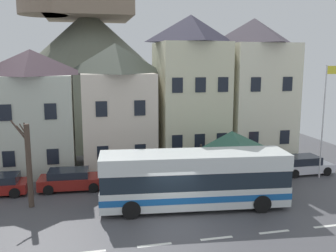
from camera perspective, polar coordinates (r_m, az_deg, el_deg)
The scene contains 15 objects.
ground_plane at distance 19.85m, azimuth 1.35°, elevation -14.96°, with size 40.00×60.00×0.07m.
townhouse_01 at distance 29.60m, azimuth -19.76°, elevation 2.04°, with size 5.75×5.44×9.13m.
townhouse_02 at distance 30.23m, azimuth -7.83°, elevation 3.18°, with size 5.41×6.99×9.65m.
townhouse_03 at distance 30.41m, azimuth 3.41°, elevation 5.37°, with size 5.26×5.37×11.85m.
townhouse_04 at distance 33.15m, azimuth 12.64°, elevation 5.49°, with size 5.33×6.86×11.80m.
hilltop_castle at distance 49.35m, azimuth -11.85°, elevation 9.24°, with size 32.60×32.60×23.01m.
transit_bus at distance 21.62m, azimuth 4.00°, elevation -8.16°, with size 10.84×3.68×3.21m.
bus_shelter at distance 25.96m, azimuth 9.66°, elevation -2.10°, with size 3.60×3.60×3.60m.
parked_car_00 at distance 29.90m, azimuth 19.86°, elevation -5.56°, with size 4.01×2.02×1.33m.
parked_car_02 at distance 25.54m, azimuth -14.46°, elevation -7.87°, with size 4.33×2.16×1.33m.
pedestrian_00 at distance 26.01m, azimuth 17.59°, elevation -7.16°, with size 0.33×0.31×1.59m.
pedestrian_01 at distance 25.37m, azimuth 11.72°, elevation -7.58°, with size 0.35×0.30×1.49m.
public_bench at distance 27.83m, azimuth 5.34°, elevation -6.51°, with size 1.64×0.48×0.87m.
flagpole at distance 28.48m, azimuth 22.66°, elevation 1.63°, with size 0.95×0.10×8.03m.
bare_tree_01 at distance 22.76m, azimuth -20.41°, elevation -5.44°, with size 1.04×0.87×5.07m.
Camera 1 is at (-4.45, -17.45, 8.31)m, focal length 40.14 mm.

